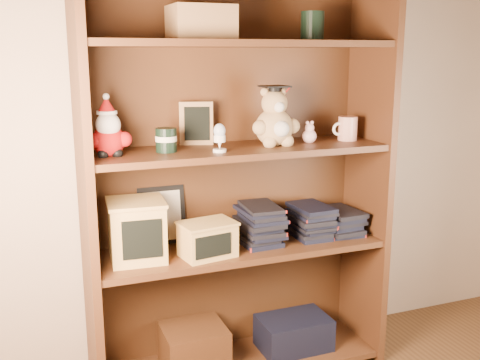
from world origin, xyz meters
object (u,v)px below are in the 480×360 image
Objects in this scene: bookcase at (235,187)px; grad_teddy_bear at (275,122)px; teacher_mug at (347,129)px; treats_box at (137,230)px.

bookcase reaches higher than grad_teddy_bear.
teacher_mug is at bearing -6.04° from bookcase.
bookcase is at bearing 158.37° from grad_teddy_bear.
grad_teddy_bear is 0.67m from treats_box.
bookcase reaches higher than treats_box.
teacher_mug is 0.49× the size of treats_box.
bookcase is 0.53m from teacher_mug.
treats_box is at bearing 179.35° from grad_teddy_bear.
bookcase is 14.43× the size of teacher_mug.
bookcase is 6.69× the size of grad_teddy_bear.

